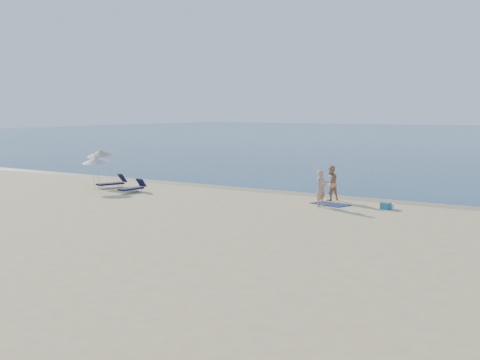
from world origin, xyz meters
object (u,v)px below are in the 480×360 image
at_px(person_left, 321,188).
at_px(blue_cooler, 386,206).
at_px(umbrella_near, 96,160).
at_px(person_right, 331,183).

xyz_separation_m(person_left, blue_cooler, (3.02, 0.91, -0.75)).
bearing_deg(person_left, umbrella_near, 103.63).
bearing_deg(blue_cooler, umbrella_near, -147.56).
height_order(person_left, person_right, person_right).
relative_size(person_right, umbrella_near, 0.88).
bearing_deg(person_right, umbrella_near, -41.81).
bearing_deg(umbrella_near, person_right, 16.32).
bearing_deg(person_left, person_right, 18.59).
distance_m(person_left, umbrella_near, 14.15).
relative_size(blue_cooler, umbrella_near, 0.22).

